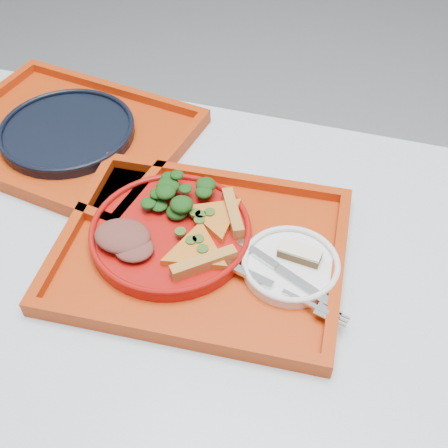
{
  "coord_description": "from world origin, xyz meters",
  "views": [
    {
      "loc": [
        0.08,
        -0.55,
        1.45
      ],
      "look_at": [
        -0.1,
        0.05,
        0.78
      ],
      "focal_mm": 45.0,
      "sensor_mm": 36.0,
      "label": 1
    }
  ],
  "objects_px": {
    "tray_far": "(69,138)",
    "navy_plate": "(68,132)",
    "dessert_bar": "(300,253)",
    "dinner_plate": "(171,234)",
    "tray_main": "(201,252)"
  },
  "relations": [
    {
      "from": "tray_far",
      "to": "navy_plate",
      "type": "bearing_deg",
      "value": 0.0
    },
    {
      "from": "dinner_plate",
      "to": "navy_plate",
      "type": "distance_m",
      "value": 0.35
    },
    {
      "from": "dinner_plate",
      "to": "dessert_bar",
      "type": "bearing_deg",
      "value": 1.77
    },
    {
      "from": "navy_plate",
      "to": "tray_far",
      "type": "bearing_deg",
      "value": 0.0
    },
    {
      "from": "tray_far",
      "to": "navy_plate",
      "type": "relative_size",
      "value": 1.73
    },
    {
      "from": "navy_plate",
      "to": "dessert_bar",
      "type": "bearing_deg",
      "value": -20.76
    },
    {
      "from": "tray_far",
      "to": "navy_plate",
      "type": "xyz_separation_m",
      "value": [
        0.0,
        0.0,
        0.01
      ]
    },
    {
      "from": "tray_main",
      "to": "navy_plate",
      "type": "bearing_deg",
      "value": 145.44
    },
    {
      "from": "tray_main",
      "to": "dinner_plate",
      "type": "xyz_separation_m",
      "value": [
        -0.05,
        0.01,
        0.02
      ]
    },
    {
      "from": "tray_far",
      "to": "dessert_bar",
      "type": "distance_m",
      "value": 0.53
    },
    {
      "from": "dinner_plate",
      "to": "dessert_bar",
      "type": "xyz_separation_m",
      "value": [
        0.21,
        0.01,
        0.01
      ]
    },
    {
      "from": "dinner_plate",
      "to": "tray_main",
      "type": "bearing_deg",
      "value": -10.3
    },
    {
      "from": "tray_far",
      "to": "dessert_bar",
      "type": "relative_size",
      "value": 6.6
    },
    {
      "from": "tray_far",
      "to": "dinner_plate",
      "type": "xyz_separation_m",
      "value": [
        0.29,
        -0.19,
        0.02
      ]
    },
    {
      "from": "dessert_bar",
      "to": "tray_far",
      "type": "bearing_deg",
      "value": 165.57
    }
  ]
}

